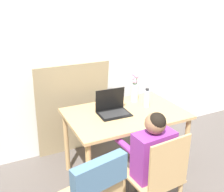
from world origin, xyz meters
TOP-DOWN VIEW (x-y plane):
  - wall_back at (0.00, 2.23)m, footprint 6.40×0.05m
  - dining_table at (0.15, 1.43)m, footprint 1.17×0.78m
  - chair_occupied at (0.08, 0.74)m, footprint 0.43×0.43m
  - chair_spare at (-0.50, 0.66)m, footprint 0.47×0.50m
  - person_seated at (0.07, 0.85)m, footprint 0.37×0.44m
  - laptop at (0.03, 1.48)m, footprint 0.32×0.24m
  - flower_vase at (0.39, 1.66)m, footprint 0.08×0.08m
  - water_bottle at (0.43, 1.46)m, footprint 0.06×0.06m
  - cardboard_panel at (-0.19, 2.08)m, footprint 0.87×0.18m

SIDE VIEW (x-z plane):
  - chair_occupied at x=0.08m, z-range 0.02..0.90m
  - cardboard_panel at x=-0.19m, z-range 0.00..1.16m
  - chair_spare at x=-0.50m, z-range 0.15..1.04m
  - person_seated at x=0.07m, z-range 0.13..1.15m
  - dining_table at x=0.15m, z-range 0.28..1.03m
  - laptop at x=0.03m, z-range 0.68..0.92m
  - water_bottle at x=0.43m, z-range 0.74..0.95m
  - flower_vase at x=0.39m, z-range 0.72..1.04m
  - wall_back at x=0.00m, z-range 0.00..2.50m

